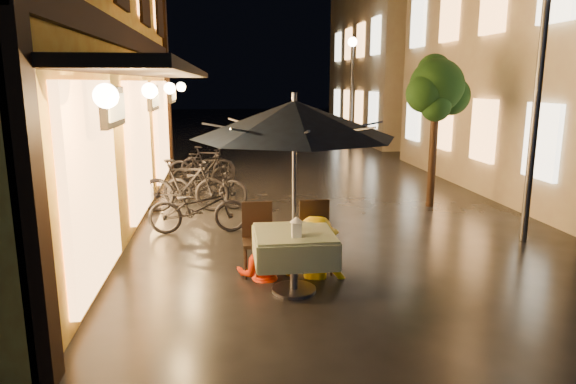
{
  "coord_description": "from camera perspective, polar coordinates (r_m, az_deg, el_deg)",
  "views": [
    {
      "loc": [
        -1.89,
        -5.63,
        2.58
      ],
      "look_at": [
        -1.07,
        0.97,
        1.15
      ],
      "focal_mm": 32.0,
      "sensor_mm": 36.0,
      "label": 1
    }
  ],
  "objects": [
    {
      "name": "ground",
      "position": [
        6.47,
        10.74,
        -11.58
      ],
      "size": [
        90.0,
        90.0,
        0.0
      ],
      "primitive_type": "plane",
      "color": "black",
      "rests_on": "ground"
    },
    {
      "name": "east_building_far",
      "position": [
        25.44,
        15.03,
        14.18
      ],
      "size": [
        7.3,
        10.3,
        7.3
      ],
      "color": "#C0B799",
      "rests_on": "ground"
    },
    {
      "name": "street_tree",
      "position": [
        11.02,
        16.22,
        10.84
      ],
      "size": [
        1.43,
        1.2,
        3.15
      ],
      "color": "black",
      "rests_on": "ground"
    },
    {
      "name": "streetlamp_near",
      "position": [
        9.07,
        26.3,
        13.06
      ],
      "size": [
        0.36,
        0.36,
        4.23
      ],
      "color": "#59595E",
      "rests_on": "ground"
    },
    {
      "name": "streetlamp_far",
      "position": [
        20.23,
        7.09,
        13.01
      ],
      "size": [
        0.36,
        0.36,
        4.23
      ],
      "color": "#59595E",
      "rests_on": "ground"
    },
    {
      "name": "cafe_table",
      "position": [
        6.37,
        0.67,
        -6.09
      ],
      "size": [
        0.99,
        0.99,
        0.78
      ],
      "color": "#59595E",
      "rests_on": "ground"
    },
    {
      "name": "patio_umbrella",
      "position": [
        6.07,
        0.71,
        8.05
      ],
      "size": [
        2.45,
        2.45,
        2.46
      ],
      "color": "#59595E",
      "rests_on": "ground"
    },
    {
      "name": "cafe_chair_left",
      "position": [
        7.05,
        -3.38,
        -4.72
      ],
      "size": [
        0.42,
        0.42,
        0.97
      ],
      "color": "black",
      "rests_on": "ground"
    },
    {
      "name": "cafe_chair_right",
      "position": [
        7.14,
        3.06,
        -4.49
      ],
      "size": [
        0.42,
        0.42,
        0.97
      ],
      "color": "black",
      "rests_on": "ground"
    },
    {
      "name": "table_lantern",
      "position": [
        6.07,
        0.95,
        -3.75
      ],
      "size": [
        0.16,
        0.16,
        0.25
      ],
      "color": "white",
      "rests_on": "cafe_table"
    },
    {
      "name": "person_orange",
      "position": [
        6.82,
        -2.97,
        -3.68
      ],
      "size": [
        0.78,
        0.65,
        1.44
      ],
      "primitive_type": "imported",
      "rotation": [
        0.0,
        0.0,
        2.98
      ],
      "color": "red",
      "rests_on": "ground"
    },
    {
      "name": "person_yellow",
      "position": [
        6.85,
        3.17,
        -2.94
      ],
      "size": [
        1.16,
        0.86,
        1.6
      ],
      "primitive_type": "imported",
      "rotation": [
        0.0,
        0.0,
        2.86
      ],
      "color": "yellow",
      "rests_on": "ground"
    },
    {
      "name": "bicycle_0",
      "position": [
        9.02,
        -9.97,
        -1.73
      ],
      "size": [
        1.71,
        0.6,
        0.89
      ],
      "primitive_type": "imported",
      "rotation": [
        0.0,
        0.0,
        1.58
      ],
      "color": "black",
      "rests_on": "ground"
    },
    {
      "name": "bicycle_1",
      "position": [
        10.5,
        -11.44,
        0.69
      ],
      "size": [
        1.82,
        0.63,
        1.08
      ],
      "primitive_type": "imported",
      "rotation": [
        0.0,
        0.0,
        1.5
      ],
      "color": "black",
      "rests_on": "ground"
    },
    {
      "name": "bicycle_2",
      "position": [
        10.79,
        -9.19,
        0.75
      ],
      "size": [
        1.92,
        1.1,
        0.95
      ],
      "primitive_type": "imported",
      "rotation": [
        0.0,
        0.0,
        1.3
      ],
      "color": "black",
      "rests_on": "ground"
    },
    {
      "name": "bicycle_3",
      "position": [
        12.45,
        -9.37,
        2.18
      ],
      "size": [
        1.55,
        0.47,
        0.92
      ],
      "primitive_type": "imported",
      "rotation": [
        0.0,
        0.0,
        1.6
      ],
      "color": "black",
      "rests_on": "ground"
    },
    {
      "name": "bicycle_4",
      "position": [
        13.63,
        -9.54,
        3.0
      ],
      "size": [
        1.75,
        0.66,
        0.91
      ],
      "primitive_type": "imported",
      "rotation": [
        0.0,
        0.0,
        1.61
      ],
      "color": "black",
      "rests_on": "ground"
    },
    {
      "name": "bicycle_5",
      "position": [
        13.92,
        -9.0,
        3.19
      ],
      "size": [
        1.55,
        0.87,
        0.9
      ],
      "primitive_type": "imported",
      "rotation": [
        0.0,
        0.0,
        1.25
      ],
      "color": "black",
      "rests_on": "ground"
    }
  ]
}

